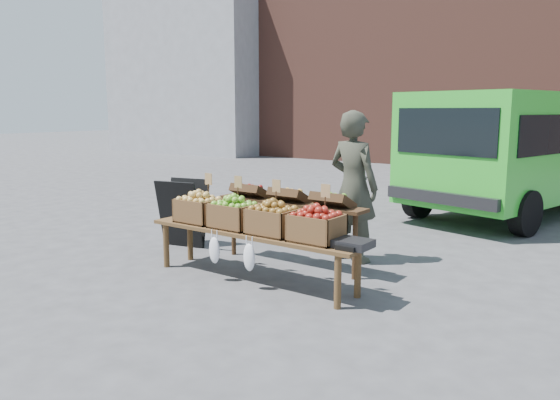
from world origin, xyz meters
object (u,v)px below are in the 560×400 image
Objects in this scene: crate_russet_pears at (234,216)px; crate_red_apples at (273,222)px; weighing_scale at (353,244)px; chalkboard_sign at (183,213)px; delivery_van at (515,155)px; display_bench at (253,256)px; vendor at (353,187)px; crate_golden_apples at (199,210)px; back_table at (289,224)px; crate_green_apples at (316,228)px.

crate_russet_pears and crate_red_apples have the same top height.
weighing_scale is (1.52, 0.00, -0.10)m from crate_russet_pears.
weighing_scale is (3.03, -0.64, 0.13)m from chalkboard_sign.
delivery_van is 6.04m from display_bench.
vendor is at bearing 118.97° from weighing_scale.
chalkboard_sign is 1.91× the size of crate_red_apples.
display_bench is 7.94× the size of weighing_scale.
crate_golden_apples reaches higher than display_bench.
vendor is 5.55× the size of weighing_scale.
crate_red_apples reaches higher than weighing_scale.
crate_russet_pears is at bearing -36.29° from chalkboard_sign.
weighing_scale is at bearing 0.00° from crate_red_apples.
vendor is 1.63m from weighing_scale.
crate_golden_apples is 2.08m from weighing_scale.
back_table reaches higher than crate_red_apples.
display_bench is at bearing -33.02° from chalkboard_sign.
crate_golden_apples is (-1.30, -1.40, -0.23)m from vendor.
chalkboard_sign is 2.17m from crate_red_apples.
chalkboard_sign is at bearing 156.90° from crate_russet_pears.
display_bench is at bearing 0.00° from crate_russet_pears.
back_table is 0.76m from display_bench.
display_bench is 5.40× the size of crate_green_apples.
crate_green_apples is at bearing 0.00° from display_bench.
chalkboard_sign is at bearing 146.08° from crate_golden_apples.
crate_red_apples is at bearing 0.00° from crate_russet_pears.
display_bench is at bearing 180.00° from crate_red_apples.
back_table is 4.20× the size of crate_russet_pears.
crate_green_apples reaches higher than weighing_scale.
back_table is at bearing 139.55° from crate_green_apples.
display_bench is (-1.33, -5.83, -0.80)m from delivery_van.
delivery_van is 4.52m from vendor.
back_table is at bearing 150.44° from weighing_scale.
delivery_van reaches higher than vendor.
crate_green_apples is (2.60, -0.64, 0.23)m from chalkboard_sign.
vendor is 3.78× the size of crate_russet_pears.
crate_red_apples is at bearing 180.00° from crate_green_apples.
chalkboard_sign is at bearing 166.16° from crate_green_apples.
display_bench is at bearing 180.00° from crate_green_apples.
crate_russet_pears is (-1.61, -5.83, -0.38)m from delivery_van.
delivery_van is at bearing 89.17° from weighing_scale.
crate_red_apples and crate_green_apples have the same top height.
display_bench is at bearing 79.04° from vendor.
delivery_van reaches higher than crate_russet_pears.
crate_green_apples is 1.47× the size of weighing_scale.
crate_russet_pears is at bearing -92.21° from delivery_van.
crate_green_apples is (-0.51, -5.83, -0.38)m from delivery_van.
crate_golden_apples is (-2.16, -5.83, -0.38)m from delivery_van.
vendor is at bearing 104.00° from crate_green_apples.
vendor is 2.42m from chalkboard_sign.
crate_golden_apples is at bearing -47.11° from chalkboard_sign.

